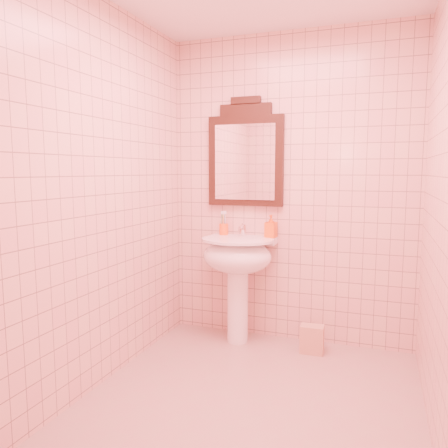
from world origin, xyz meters
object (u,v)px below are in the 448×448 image
at_px(pedestal_sink, 237,263).
at_px(mirror, 245,156).
at_px(towel, 312,339).
at_px(toothbrush_cup, 224,229).
at_px(soap_dispenser, 271,226).

xyz_separation_m(pedestal_sink, mirror, (0.00, 0.20, 0.86)).
height_order(pedestal_sink, towel, pedestal_sink).
bearing_deg(pedestal_sink, towel, -1.12).
bearing_deg(towel, toothbrush_cup, 167.85).
bearing_deg(towel, mirror, 160.86).
bearing_deg(toothbrush_cup, towel, -12.15).
distance_m(soap_dispenser, towel, 0.94).
xyz_separation_m(mirror, toothbrush_cup, (-0.18, -0.04, -0.61)).
bearing_deg(pedestal_sink, toothbrush_cup, 138.03).
height_order(pedestal_sink, mirror, mirror).
distance_m(pedestal_sink, toothbrush_cup, 0.35).
relative_size(mirror, towel, 4.11).
distance_m(toothbrush_cup, soap_dispenser, 0.41).
distance_m(toothbrush_cup, towel, 1.14).
xyz_separation_m(pedestal_sink, soap_dispenser, (0.24, 0.15, 0.29)).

